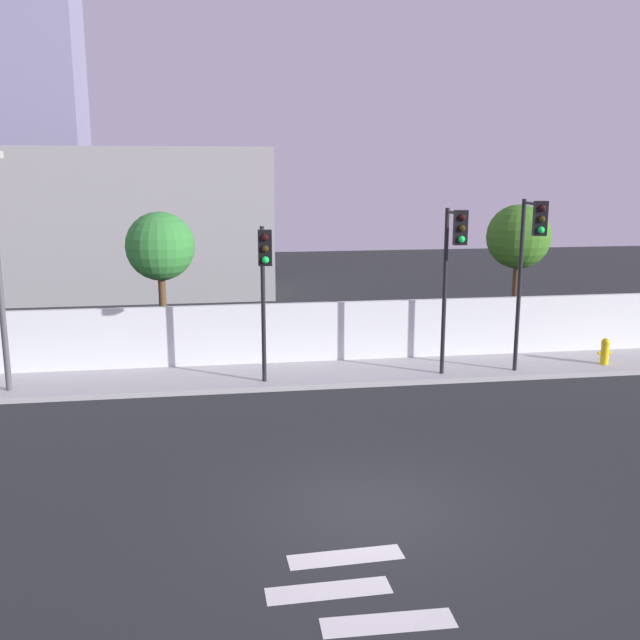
{
  "coord_description": "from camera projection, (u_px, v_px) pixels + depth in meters",
  "views": [
    {
      "loc": [
        -2.69,
        -11.45,
        5.9
      ],
      "look_at": [
        0.04,
        6.5,
        2.05
      ],
      "focal_mm": 40.16,
      "sensor_mm": 36.0,
      "label": 1
    }
  ],
  "objects": [
    {
      "name": "traffic_light_center",
      "position": [
        264.0,
        272.0,
        18.5
      ],
      "size": [
        0.34,
        1.39,
        4.26
      ],
      "color": "black",
      "rests_on": "sidewalk"
    },
    {
      "name": "low_building_distant",
      "position": [
        141.0,
        222.0,
        33.83
      ],
      "size": [
        12.17,
        6.0,
        6.84
      ],
      "primitive_type": "cube",
      "color": "#979797",
      "rests_on": "ground"
    },
    {
      "name": "traffic_light_right",
      "position": [
        453.0,
        257.0,
        19.21
      ],
      "size": [
        0.34,
        1.39,
        4.7
      ],
      "color": "black",
      "rests_on": "sidewalk"
    },
    {
      "name": "roadside_tree_midright",
      "position": [
        518.0,
        238.0,
        23.68
      ],
      "size": [
        2.12,
        2.12,
        4.75
      ],
      "color": "brown",
      "rests_on": "ground"
    },
    {
      "name": "perimeter_wall",
      "position": [
        304.0,
        332.0,
        21.66
      ],
      "size": [
        36.0,
        0.18,
        1.8
      ],
      "primitive_type": "cube",
      "color": "silver",
      "rests_on": "sidewalk"
    },
    {
      "name": "traffic_light_left",
      "position": [
        530.0,
        250.0,
        19.39
      ],
      "size": [
        0.38,
        1.61,
        4.93
      ],
      "color": "black",
      "rests_on": "sidewalk"
    },
    {
      "name": "fire_hydrant",
      "position": [
        605.0,
        350.0,
        21.39
      ],
      "size": [
        0.44,
        0.26,
        0.8
      ],
      "color": "gold",
      "rests_on": "sidewalk"
    },
    {
      "name": "ground_plane",
      "position": [
        373.0,
        508.0,
        12.69
      ],
      "size": [
        80.0,
        80.0,
        0.0
      ],
      "primitive_type": "plane",
      "color": "#242729"
    },
    {
      "name": "roadside_tree_midleft",
      "position": [
        160.0,
        247.0,
        21.99
      ],
      "size": [
        2.12,
        2.12,
        4.62
      ],
      "color": "brown",
      "rests_on": "ground"
    },
    {
      "name": "sidewalk",
      "position": [
        310.0,
        375.0,
        20.61
      ],
      "size": [
        36.0,
        2.4,
        0.15
      ],
      "primitive_type": "cube",
      "color": "#A8A8A8",
      "rests_on": "ground"
    }
  ]
}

